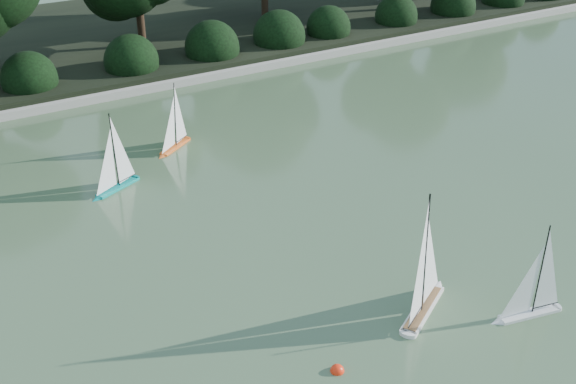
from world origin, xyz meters
The scene contains 9 objects.
ground centered at (0.00, 0.00, 0.00)m, with size 80.00×80.00×0.00m, color #324429.
pond_coping centered at (0.00, 9.00, 0.09)m, with size 40.00×0.35×0.18m, color gray.
far_bank centered at (0.00, 13.00, 0.15)m, with size 40.00×8.00×0.30m, color black.
shrub_hedge centered at (0.00, 9.90, 0.45)m, with size 29.10×1.10×1.10m.
sailboat_white_a centered at (1.65, -1.34, 0.23)m, with size 1.09×0.36×1.48m.
sailboat_white_b centered at (0.64, -0.52, 0.30)m, with size 1.30×0.89×1.93m.
sailboat_orange centered at (-0.46, 5.79, 0.22)m, with size 0.93×0.69×1.42m.
sailboat_teal centered at (-1.98, 4.76, 0.23)m, with size 1.04×0.60×1.49m.
race_buoy centered at (-1.08, -0.96, 0.00)m, with size 0.17×0.17×0.17m, color #FF2A0D.
Camera 1 is at (-4.86, -6.33, 6.12)m, focal length 45.00 mm.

